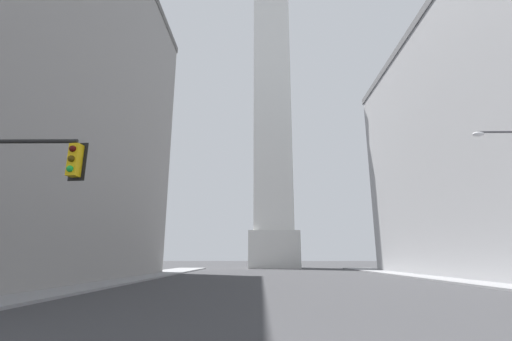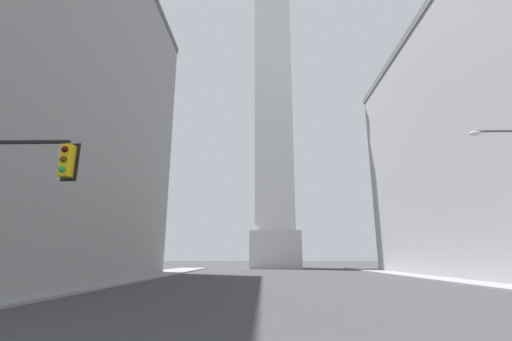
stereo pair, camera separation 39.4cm
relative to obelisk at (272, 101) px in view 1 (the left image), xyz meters
name	(u,v)px [view 1 (the left image)]	position (x,y,z in m)	size (l,w,h in m)	color
sidewalk_left	(90,284)	(-14.85, -41.11, -34.15)	(5.00, 77.08, 0.15)	gray
sidewalk_right	(504,285)	(14.85, -41.11, -34.15)	(5.00, 77.08, 0.15)	gray
obelisk	(272,101)	(0.00, 0.00, 0.00)	(9.40, 9.40, 71.71)	silver
traffic_light_near_left	(4,180)	(-10.93, -56.12, -29.79)	(4.04, 0.52, 5.86)	black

